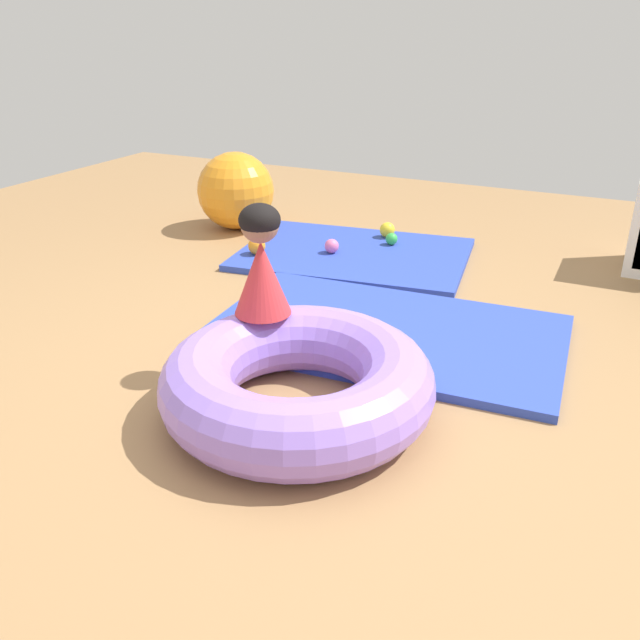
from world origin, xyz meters
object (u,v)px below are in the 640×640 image
Objects in this scene: play_ball_pink at (332,246)px; play_ball_orange at (257,246)px; play_ball_green at (392,239)px; play_ball_yellow at (387,230)px; child_in_red at (261,261)px; exercise_ball_large at (236,191)px; inflatable_cushion at (297,382)px.

play_ball_orange is at bearing -151.37° from play_ball_pink.
play_ball_orange reaches higher than play_ball_green.
play_ball_yellow is 1.30× the size of play_ball_green.
play_ball_green is (-0.07, 1.80, -0.43)m from child_in_red.
play_ball_pink is at bearing 66.67° from child_in_red.
child_in_red is at bearing -54.75° from exercise_ball_large.
inflatable_cushion is 11.60× the size of play_ball_pink.
inflatable_cushion is 13.28× the size of play_ball_green.
child_in_red is at bearing -58.06° from play_ball_orange.
play_ball_pink is at bearing -113.69° from play_ball_yellow.
child_in_red reaches higher than play_ball_pink.
inflatable_cushion is at bearing -52.65° from exercise_ball_large.
play_ball_yellow is at bearing 48.09° from play_ball_orange.
exercise_ball_large is at bearing 131.84° from play_ball_orange.
child_in_red is 4.50× the size of play_ball_yellow.
play_ball_pink is at bearing 28.63° from play_ball_orange.
play_ball_yellow is 0.51m from play_ball_pink.
child_in_red is 1.99m from play_ball_yellow.
inflatable_cushion is 9.60× the size of play_ball_orange.
play_ball_orange is (-0.78, 1.25, -0.42)m from child_in_red.
child_in_red is 5.87× the size of play_ball_green.
play_ball_yellow is (-0.44, 2.18, -0.05)m from inflatable_cushion.
child_in_red is 0.85× the size of exercise_ball_large.
exercise_ball_large is (-0.91, 0.32, 0.19)m from play_ball_pink.
play_ball_green is (0.29, 0.32, -0.01)m from play_ball_pink.
play_ball_yellow is at bearing 57.56° from child_in_red.
play_ball_yellow is at bearing 120.38° from play_ball_green.
exercise_ball_large is at bearing 127.35° from inflatable_cushion.
play_ball_yellow reaches higher than play_ball_pink.
play_ball_orange is (-0.62, -0.69, 0.00)m from play_ball_yellow.
inflatable_cushion is 10.18× the size of play_ball_yellow.
child_in_red is at bearing -87.67° from play_ball_green.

